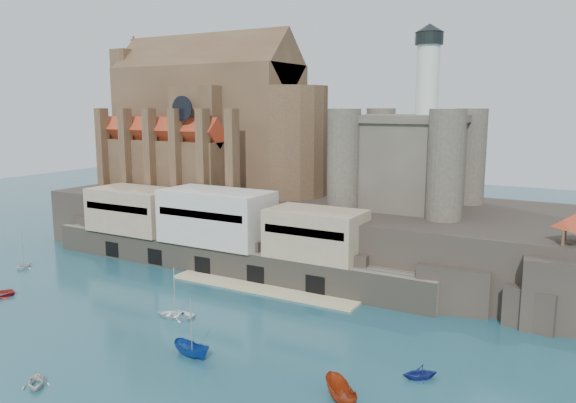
# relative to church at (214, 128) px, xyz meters

# --- Properties ---
(ground) EXTENTS (300.00, 300.00, 0.00)m
(ground) POSITION_rel_church_xyz_m (24.13, -41.85, -22.13)
(ground) COLOR #194553
(ground) RESTS_ON ground
(promontory) EXTENTS (100.00, 36.00, 10.00)m
(promontory) POSITION_rel_church_xyz_m (23.94, -2.48, -17.20)
(promontory) COLOR black
(promontory) RESTS_ON ground
(quay) EXTENTS (70.00, 12.00, 13.05)m
(quay) POSITION_rel_church_xyz_m (13.94, -18.78, -16.06)
(quay) COLOR #6A6455
(quay) RESTS_ON ground
(church) EXTENTS (47.00, 25.93, 30.51)m
(church) POSITION_rel_church_xyz_m (0.00, 0.00, 0.00)
(church) COLOR #4E3824
(church) RESTS_ON promontory
(castle_keep) EXTENTS (21.20, 21.20, 29.30)m
(castle_keep) POSITION_rel_church_xyz_m (40.21, -0.78, -3.81)
(castle_keep) COLOR #4B463B
(castle_keep) RESTS_ON promontory
(rock_outcrop) EXTENTS (14.50, 10.50, 8.70)m
(rock_outcrop) POSITION_rel_church_xyz_m (66.13, -16.01, -18.11)
(rock_outcrop) COLOR black
(rock_outcrop) RESTS_ON ground
(boat_1) EXTENTS (3.27, 3.43, 3.42)m
(boat_1) POSITION_rel_church_xyz_m (22.77, -58.62, -22.13)
(boat_1) COLOR silver
(boat_1) RESTS_ON ground
(boat_2) EXTENTS (2.19, 2.14, 5.00)m
(boat_2) POSITION_rel_church_xyz_m (31.51, -46.10, -22.13)
(boat_2) COLOR navy
(boat_2) RESTS_ON ground
(boat_4) EXTENTS (3.06, 2.20, 3.23)m
(boat_4) POSITION_rel_church_xyz_m (-13.63, -34.19, -22.13)
(boat_4) COLOR white
(boat_4) RESTS_ON ground
(boat_5) EXTENTS (2.85, 2.85, 5.29)m
(boat_5) POSITION_rel_church_xyz_m (49.10, -46.63, -22.13)
(boat_5) COLOR #9C3110
(boat_5) RESTS_ON ground
(boat_6) EXTENTS (1.78, 3.79, 5.11)m
(boat_6) POSITION_rel_church_xyz_m (22.30, -38.21, -22.13)
(boat_6) COLOR white
(boat_6) RESTS_ON ground
(boat_7) EXTENTS (3.25, 3.45, 3.43)m
(boat_7) POSITION_rel_church_xyz_m (54.13, -38.91, -22.13)
(boat_7) COLOR navy
(boat_7) RESTS_ON ground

